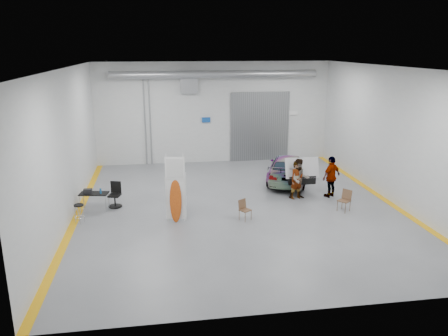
{
  "coord_description": "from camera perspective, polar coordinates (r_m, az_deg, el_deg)",
  "views": [
    {
      "loc": [
        -3.35,
        -17.78,
        6.82
      ],
      "look_at": [
        -0.47,
        1.08,
        1.5
      ],
      "focal_mm": 35.0,
      "sensor_mm": 36.0,
      "label": 1
    }
  ],
  "objects": [
    {
      "name": "folding_chair_near",
      "position": [
        17.84,
        2.78,
        -6.0
      ],
      "size": [
        0.55,
        0.6,
        0.84
      ],
      "rotation": [
        0.0,
        0.0,
        0.59
      ],
      "color": "brown",
      "rests_on": "ground"
    },
    {
      "name": "person_c",
      "position": [
        20.92,
        13.84,
        -1.1
      ],
      "size": [
        1.22,
        0.97,
        1.96
      ],
      "primitive_type": "imported",
      "rotation": [
        0.0,
        0.0,
        3.66
      ],
      "color": "#A16F35",
      "rests_on": "ground"
    },
    {
      "name": "surfboard_display",
      "position": [
        17.48,
        -6.25,
        -3.45
      ],
      "size": [
        0.8,
        0.28,
        2.84
      ],
      "rotation": [
        0.0,
        0.0,
        -0.13
      ],
      "color": "white",
      "rests_on": "ground"
    },
    {
      "name": "ground",
      "position": [
        19.34,
        1.86,
        -5.08
      ],
      "size": [
        16.0,
        16.0,
        0.0
      ],
      "primitive_type": "plane",
      "color": "slate",
      "rests_on": "ground"
    },
    {
      "name": "trunk_lid",
      "position": [
        20.86,
        10.11,
        0.29
      ],
      "size": [
        1.62,
        0.98,
        0.04
      ],
      "primitive_type": "cube",
      "color": "silver",
      "rests_on": "sedan_car"
    },
    {
      "name": "work_table",
      "position": [
        19.56,
        -16.83,
        -3.16
      ],
      "size": [
        1.28,
        0.78,
        0.98
      ],
      "rotation": [
        0.0,
        0.0,
        -0.15
      ],
      "color": "gray",
      "rests_on": "ground"
    },
    {
      "name": "sedan_car",
      "position": [
        23.01,
        8.34,
        -0.03
      ],
      "size": [
        3.49,
        5.16,
        1.39
      ],
      "primitive_type": "imported",
      "rotation": [
        0.0,
        0.0,
        2.79
      ],
      "color": "silver",
      "rests_on": "ground"
    },
    {
      "name": "office_chair",
      "position": [
        19.79,
        -14.08,
        -3.58
      ],
      "size": [
        0.59,
        0.62,
        1.1
      ],
      "rotation": [
        0.0,
        0.0,
        -0.27
      ],
      "color": "black",
      "rests_on": "ground"
    },
    {
      "name": "room_shell",
      "position": [
        20.51,
        1.48,
        7.89
      ],
      "size": [
        14.02,
        16.18,
        6.01
      ],
      "color": "silver",
      "rests_on": "ground"
    },
    {
      "name": "person_a",
      "position": [
        20.38,
        9.46,
        -1.56
      ],
      "size": [
        0.75,
        0.62,
        1.78
      ],
      "primitive_type": "imported",
      "rotation": [
        0.0,
        0.0,
        0.35
      ],
      "color": "#9C6955",
      "rests_on": "ground"
    },
    {
      "name": "shop_stool",
      "position": [
        18.42,
        -18.36,
        -5.69
      ],
      "size": [
        0.4,
        0.4,
        0.78
      ],
      "rotation": [
        0.0,
        0.0,
        0.28
      ],
      "color": "black",
      "rests_on": "ground"
    },
    {
      "name": "folding_chair_far",
      "position": [
        19.41,
        15.36,
        -4.65
      ],
      "size": [
        0.61,
        0.71,
        0.94
      ],
      "rotation": [
        0.0,
        0.0,
        -0.94
      ],
      "color": "brown",
      "rests_on": "ground"
    },
    {
      "name": "person_b",
      "position": [
        20.4,
        9.82,
        -1.4
      ],
      "size": [
        0.97,
        0.78,
        1.89
      ],
      "primitive_type": "imported",
      "rotation": [
        0.0,
        0.0,
        -0.08
      ],
      "color": "slate",
      "rests_on": "ground"
    }
  ]
}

